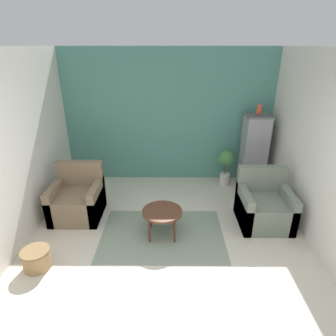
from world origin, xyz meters
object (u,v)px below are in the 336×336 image
coffee_table (162,213)px  wicker_basket (36,258)px  parrot (259,110)px  potted_plant (226,163)px  armchair_right (264,207)px  armchair_left (78,200)px  birdcage (254,152)px

coffee_table → wicker_basket: coffee_table is taller
parrot → potted_plant: (-0.55, 0.01, -1.11)m
armchair_right → coffee_table: bearing=-167.7°
armchair_left → armchair_right: 3.17m
potted_plant → parrot: bearing=-1.4°
birdcage → wicker_basket: birdcage is taller
armchair_left → parrot: size_ratio=4.04×
armchair_right → armchair_left: bearing=176.4°
armchair_right → birdcage: 1.48m
armchair_right → parrot: bearing=83.7°
coffee_table → birdcage: size_ratio=0.41×
coffee_table → armchair_left: armchair_left is taller
armchair_right → parrot: 1.93m
armchair_right → wicker_basket: 3.52m
coffee_table → armchair_right: bearing=12.3°
wicker_basket → armchair_right: bearing=17.9°
birdcage → parrot: size_ratio=6.75×
birdcage → parrot: bearing=90.0°
armchair_left → coffee_table: bearing=-20.9°
parrot → wicker_basket: 4.54m
armchair_left → birdcage: birdcage is taller
parrot → wicker_basket: (-3.51, -2.48, -1.47)m
parrot → armchair_right: bearing=-96.3°
potted_plant → coffee_table: bearing=-125.9°
armchair_left → birdcage: (3.32, 1.20, 0.46)m
armchair_right → wicker_basket: size_ratio=2.41×
armchair_right → birdcage: (0.16, 1.40, 0.46)m
potted_plant → birdcage: bearing=-1.6°
coffee_table → parrot: (1.84, 1.77, 1.22)m
armchair_right → birdcage: birdcage is taller
wicker_basket → potted_plant: bearing=40.2°
birdcage → wicker_basket: bearing=-144.7°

